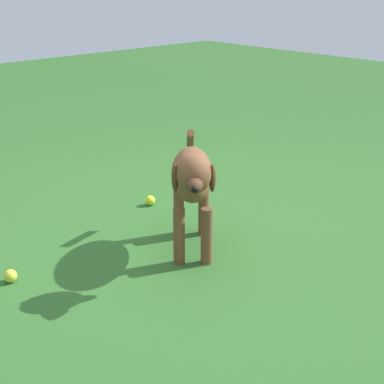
% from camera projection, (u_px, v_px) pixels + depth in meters
% --- Properties ---
extents(ground, '(14.00, 14.00, 0.00)m').
position_uv_depth(ground, '(196.00, 240.00, 3.47)').
color(ground, '#2D6026').
extents(dog, '(0.74, 0.67, 0.64)m').
position_uv_depth(dog, '(192.00, 179.00, 3.17)').
color(dog, brown).
rests_on(dog, ground).
extents(tennis_ball_0, '(0.07, 0.07, 0.07)m').
position_uv_depth(tennis_ball_0, '(10.00, 276.00, 2.99)').
color(tennis_ball_0, '#D0D63C').
rests_on(tennis_ball_0, ground).
extents(tennis_ball_1, '(0.07, 0.07, 0.07)m').
position_uv_depth(tennis_ball_1, '(150.00, 200.00, 3.95)').
color(tennis_ball_1, '#C9DB2A').
rests_on(tennis_ball_1, ground).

